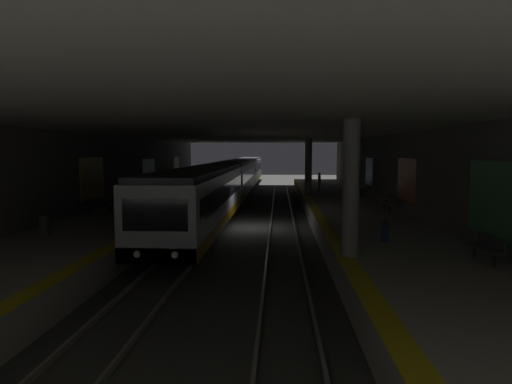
{
  "coord_description": "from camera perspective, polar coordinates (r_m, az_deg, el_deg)",
  "views": [
    {
      "loc": [
        -26.13,
        -1.96,
        4.55
      ],
      "look_at": [
        4.3,
        -0.4,
        1.75
      ],
      "focal_mm": 31.18,
      "sensor_mm": 36.0,
      "label": 1
    }
  ],
  "objects": [
    {
      "name": "bench_left_near",
      "position": [
        15.87,
        27.51,
        -6.17
      ],
      "size": [
        1.7,
        0.47,
        0.86
      ],
      "color": "#262628",
      "rests_on": "platform_left"
    },
    {
      "name": "ceiling_slab",
      "position": [
        26.23,
        -1.37,
        7.98
      ],
      "size": [
        60.0,
        19.4,
        0.4
      ],
      "color": "beige",
      "rests_on": "wall_left"
    },
    {
      "name": "wall_left",
      "position": [
        27.26,
        18.87,
        1.29
      ],
      "size": [
        60.0,
        0.56,
        5.6
      ],
      "color": "slate",
      "rests_on": "ground"
    },
    {
      "name": "pillar_far",
      "position": [
        36.07,
        6.74,
        3.26
      ],
      "size": [
        0.56,
        0.56,
        4.55
      ],
      "color": "gray",
      "rests_on": "platform_left"
    },
    {
      "name": "platform_left",
      "position": [
        26.83,
        12.77,
        -3.51
      ],
      "size": [
        60.0,
        5.3,
        1.06
      ],
      "color": "#B7B2A8",
      "rests_on": "ground"
    },
    {
      "name": "backpack_on_floor",
      "position": [
        26.84,
        -18.27,
        -2.08
      ],
      "size": [
        0.3,
        0.2,
        0.4
      ],
      "color": "black",
      "rests_on": "platform_right"
    },
    {
      "name": "bench_right_far",
      "position": [
        42.67,
        -11.31,
        1.15
      ],
      "size": [
        1.7,
        0.47,
        0.86
      ],
      "color": "#262628",
      "rests_on": "platform_right"
    },
    {
      "name": "pillar_near",
      "position": [
        15.0,
        12.09,
        0.44
      ],
      "size": [
        0.56,
        0.56,
        4.55
      ],
      "color": "gray",
      "rests_on": "platform_left"
    },
    {
      "name": "bench_left_far",
      "position": [
        36.1,
        13.42,
        0.37
      ],
      "size": [
        1.7,
        0.47,
        0.86
      ],
      "color": "#262628",
      "rests_on": "platform_left"
    },
    {
      "name": "suitcase_rolling",
      "position": [
        18.03,
        16.23,
        -5.01
      ],
      "size": [
        0.43,
        0.22,
        1.01
      ],
      "color": "navy",
      "rests_on": "platform_left"
    },
    {
      "name": "track_right",
      "position": [
        26.83,
        -6.05,
        -4.37
      ],
      "size": [
        60.0,
        1.53,
        0.16
      ],
      "color": "gray",
      "rests_on": "ground"
    },
    {
      "name": "trash_bin",
      "position": [
        20.58,
        -25.48,
        -3.86
      ],
      "size": [
        0.44,
        0.44,
        0.85
      ],
      "color": "#595B5E",
      "rests_on": "platform_right"
    },
    {
      "name": "person_walking_mid",
      "position": [
        39.76,
        8.13,
        1.42
      ],
      "size": [
        0.6,
        0.22,
        1.63
      ],
      "color": "#454545",
      "rests_on": "platform_left"
    },
    {
      "name": "bench_right_mid",
      "position": [
        32.12,
        -16.15,
        -0.28
      ],
      "size": [
        1.7,
        0.47,
        0.86
      ],
      "color": "#262628",
      "rests_on": "platform_right"
    },
    {
      "name": "platform_right",
      "position": [
        27.77,
        -14.97,
        -3.27
      ],
      "size": [
        60.0,
        5.3,
        1.06
      ],
      "color": "#B7B2A8",
      "rests_on": "ground"
    },
    {
      "name": "ground_plane",
      "position": [
        26.59,
        -1.34,
        -4.61
      ],
      "size": [
        120.0,
        120.0,
        0.0
      ],
      "primitive_type": "plane",
      "color": "#42423F"
    },
    {
      "name": "track_left",
      "position": [
        26.51,
        3.42,
        -4.47
      ],
      "size": [
        60.0,
        1.53,
        0.16
      ],
      "color": "gray",
      "rests_on": "ground"
    },
    {
      "name": "bench_left_mid",
      "position": [
        27.68,
        16.66,
        -1.15
      ],
      "size": [
        1.7,
        0.47,
        0.86
      ],
      "color": "#262628",
      "rests_on": "platform_left"
    },
    {
      "name": "person_waiting_near",
      "position": [
        30.56,
        -14.32,
        0.15
      ],
      "size": [
        0.6,
        0.22,
        1.61
      ],
      "color": "#2F2F2F",
      "rests_on": "platform_right"
    },
    {
      "name": "wall_right",
      "position": [
        28.61,
        -20.58,
        1.41
      ],
      "size": [
        60.0,
        0.56,
        5.6
      ],
      "color": "slate",
      "rests_on": "ground"
    },
    {
      "name": "bench_right_near",
      "position": [
        26.62,
        -20.32,
        -1.5
      ],
      "size": [
        1.7,
        0.47,
        0.86
      ],
      "color": "#262628",
      "rests_on": "platform_right"
    },
    {
      "name": "metro_train",
      "position": [
        42.57,
        -2.68,
        1.84
      ],
      "size": [
        55.35,
        2.83,
        3.49
      ],
      "color": "#B7BCC6",
      "rests_on": "track_right"
    }
  ]
}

